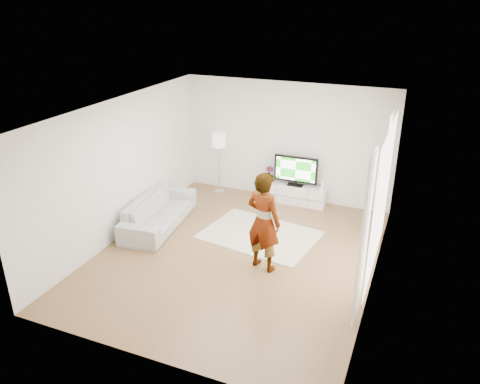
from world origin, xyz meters
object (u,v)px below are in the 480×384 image
at_px(rug, 260,235).
at_px(floor_lamp, 219,143).
at_px(television, 296,170).
at_px(sofa, 159,211).
at_px(player, 264,222).
at_px(media_console, 294,194).

height_order(rug, floor_lamp, floor_lamp).
distance_m(television, sofa, 3.30).
bearing_deg(sofa, floor_lamp, -17.50).
bearing_deg(player, rug, -51.15).
bearing_deg(floor_lamp, sofa, -100.69).
height_order(television, player, player).
height_order(television, rug, television).
xyz_separation_m(television, player, (0.28, -3.02, 0.12)).
bearing_deg(player, media_console, -68.37).
distance_m(rug, sofa, 2.21).
height_order(media_console, rug, media_console).
height_order(television, sofa, television).
xyz_separation_m(rug, sofa, (-2.15, -0.40, 0.32)).
height_order(sofa, floor_lamp, floor_lamp).
bearing_deg(television, floor_lamp, -177.25).
xyz_separation_m(media_console, floor_lamp, (-1.93, -0.06, 1.06)).
bearing_deg(television, sofa, -135.72).
bearing_deg(sofa, media_console, -52.88).
height_order(media_console, floor_lamp, floor_lamp).
relative_size(rug, sofa, 1.01).
relative_size(player, floor_lamp, 1.22).
distance_m(media_console, television, 0.60).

